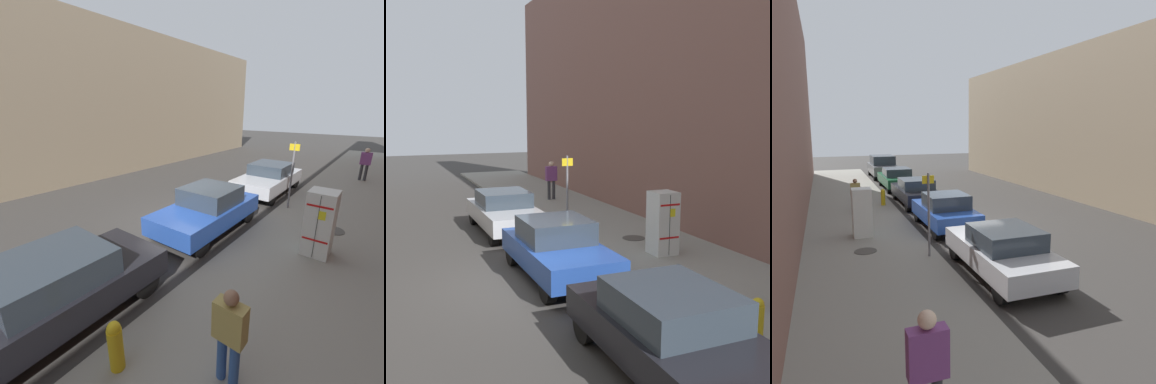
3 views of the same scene
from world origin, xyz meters
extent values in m
plane|color=#383533|center=(0.00, 0.00, 0.00)|extent=(80.00, 80.00, 0.00)
cube|color=gray|center=(-4.10, 0.00, 0.06)|extent=(4.02, 44.00, 0.12)
cube|color=tan|center=(8.46, 0.00, 4.15)|extent=(1.94, 37.40, 8.31)
cube|color=silver|center=(-4.10, -0.48, 0.99)|extent=(0.67, 0.68, 1.74)
cube|color=black|center=(-4.10, -0.14, 0.99)|extent=(0.01, 0.01, 1.65)
cube|color=yellow|center=(-4.19, -0.14, 1.34)|extent=(0.16, 0.01, 0.22)
cube|color=red|center=(-4.10, -0.14, 1.55)|extent=(0.60, 0.01, 0.05)
cube|color=red|center=(-4.10, -0.14, 0.65)|extent=(0.60, 0.01, 0.05)
cylinder|color=#47443F|center=(-4.21, -2.26, 0.13)|extent=(0.70, 0.70, 0.02)
cylinder|color=slate|center=(-2.42, -3.39, 1.40)|extent=(0.07, 0.07, 2.56)
cube|color=yellow|center=(-2.42, -3.37, 2.48)|extent=(0.36, 0.02, 0.24)
cylinder|color=gold|center=(-2.59, 4.74, 0.47)|extent=(0.22, 0.22, 0.70)
sphere|color=gold|center=(-2.59, 4.74, 0.85)|extent=(0.20, 0.20, 0.20)
cylinder|color=#2D5193|center=(-4.07, 3.91, 0.50)|extent=(0.14, 0.14, 0.75)
cylinder|color=#2D5193|center=(-3.87, 3.91, 0.50)|extent=(0.14, 0.14, 0.75)
cube|color=#A8934C|center=(-3.97, 3.91, 1.15)|extent=(0.44, 0.22, 0.56)
sphere|color=#8C664C|center=(-3.97, 3.91, 1.54)|extent=(0.20, 0.20, 0.20)
cylinder|color=#333338|center=(-4.36, -9.97, 0.56)|extent=(0.14, 0.14, 0.86)
cylinder|color=#333338|center=(-4.13, -9.97, 0.56)|extent=(0.14, 0.14, 0.86)
cube|color=#7A3D7F|center=(-4.25, -9.97, 1.31)|extent=(0.50, 0.22, 0.65)
sphere|color=beige|center=(-4.25, -9.97, 1.75)|extent=(0.23, 0.23, 0.23)
cube|color=silver|center=(-0.86, -5.17, 0.60)|extent=(1.84, 4.32, 0.55)
cube|color=#2D3842|center=(-0.86, -5.38, 1.13)|extent=(1.62, 1.81, 0.50)
cylinder|color=black|center=(-1.65, -3.59, 0.33)|extent=(0.22, 0.65, 0.65)
cylinder|color=black|center=(-0.08, -3.59, 0.33)|extent=(0.22, 0.65, 0.65)
cylinder|color=black|center=(-1.65, -6.75, 0.33)|extent=(0.22, 0.65, 0.65)
cylinder|color=black|center=(-0.08, -6.75, 0.33)|extent=(0.22, 0.65, 0.65)
cube|color=#23479E|center=(-0.86, -0.06, 0.60)|extent=(1.79, 3.97, 0.55)
cube|color=#2D3842|center=(-0.86, -0.25, 1.15)|extent=(1.57, 1.67, 0.55)
cylinder|color=black|center=(-1.63, 1.35, 0.33)|extent=(0.22, 0.66, 0.66)
cylinder|color=black|center=(-0.10, 1.35, 0.33)|extent=(0.22, 0.66, 0.66)
cylinder|color=black|center=(-1.63, -1.46, 0.33)|extent=(0.22, 0.66, 0.66)
cylinder|color=black|center=(-0.10, -1.46, 0.33)|extent=(0.22, 0.66, 0.66)
cube|color=black|center=(-0.86, 5.00, 0.60)|extent=(1.78, 4.52, 0.55)
cube|color=#2D3842|center=(-0.86, 4.77, 1.12)|extent=(1.57, 1.90, 0.50)
cylinder|color=black|center=(-1.63, 3.31, 0.32)|extent=(0.22, 0.64, 0.64)
cylinder|color=black|center=(-0.10, 3.31, 0.32)|extent=(0.22, 0.64, 0.64)
camera|label=1|loc=(-5.21, 6.31, 3.78)|focal=24.00mm
camera|label=2|loc=(3.08, 10.53, 3.91)|focal=45.00mm
camera|label=3|loc=(-5.29, -13.98, 4.02)|focal=35.00mm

